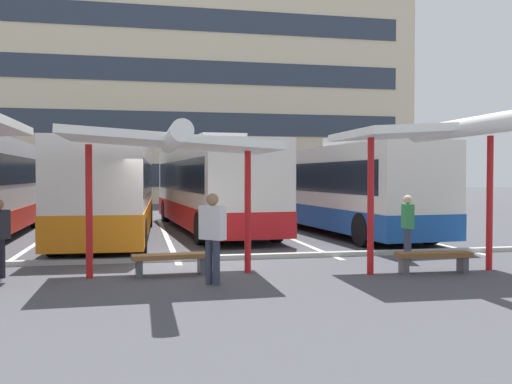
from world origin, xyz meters
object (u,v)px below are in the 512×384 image
Objects in this scene: coach_bus_2 at (210,188)px; waiting_passenger_1 at (408,223)px; bench_2 at (171,259)px; waiting_shelter_1 at (171,144)px; coach_bus_3 at (337,189)px; waiting_passenger_3 at (213,231)px; waiting_shelter_2 at (438,134)px; bench_3 at (433,258)px; coach_bus_1 at (112,191)px.

waiting_passenger_1 is at bearing -67.01° from coach_bus_2.
bench_2 is at bearing -171.63° from waiting_passenger_1.
waiting_shelter_1 is 2.43m from bench_2.
coach_bus_3 is 11.05m from waiting_passenger_3.
waiting_shelter_2 is (-1.03, -9.16, 1.38)m from coach_bus_3.
bench_3 is at bearing -5.95° from waiting_shelter_1.
coach_bus_1 is 7.12× the size of bench_2.
coach_bus_1 is 9.12m from waiting_passenger_3.
coach_bus_1 reaches higher than waiting_shelter_2.
bench_2 is 5.92m from waiting_passenger_1.
coach_bus_2 is 11.41m from waiting_shelter_2.
waiting_shelter_1 is 2.89× the size of bench_2.
waiting_passenger_1 is at bearing -42.48° from coach_bus_1.
coach_bus_1 is at bearing 101.08° from waiting_shelter_1.
waiting_passenger_3 is at bearing -157.88° from waiting_passenger_1.
bench_3 is at bearing 90.00° from waiting_shelter_2.
coach_bus_2 is 2.84× the size of waiting_shelter_2.
bench_3 is at bearing 4.04° from waiting_passenger_3.
coach_bus_3 reaches higher than waiting_passenger_1.
bench_3 is (0.00, 0.16, -2.64)m from waiting_shelter_2.
coach_bus_3 is (8.14, 0.53, 0.02)m from coach_bus_1.
coach_bus_1 is 8.16m from coach_bus_3.
waiting_shelter_2 is (3.51, -10.78, 1.33)m from coach_bus_2.
coach_bus_3 is 7.52× the size of waiting_passenger_1.
coach_bus_1 is 4.19m from coach_bus_2.
coach_bus_2 reaches higher than bench_3.
coach_bus_3 is 9.32m from waiting_shelter_2.
waiting_shelter_2 is at bearing -90.00° from bench_3.
bench_3 is (-1.03, -9.01, -1.26)m from coach_bus_3.
coach_bus_2 reaches higher than waiting_passenger_3.
waiting_shelter_2 is at bearing -10.50° from bench_2.
bench_3 is at bearing -50.02° from coach_bus_1.
bench_2 is 1.58m from waiting_passenger_3.
bench_2 is 5.63m from bench_3.
coach_bus_1 is 11.27m from waiting_shelter_2.
coach_bus_3 is 6.94× the size of waiting_passenger_3.
waiting_passenger_1 is (0.26, 1.73, 0.60)m from bench_3.
waiting_passenger_1 is (7.37, -6.75, -0.64)m from coach_bus_1.
bench_2 is (1.55, -7.61, -1.24)m from coach_bus_1.
waiting_passenger_1 is at bearing 22.12° from waiting_passenger_3.
coach_bus_2 is at bearing 78.46° from waiting_shelter_1.
waiting_shelter_2 is at bearing -71.95° from coach_bus_2.
waiting_passenger_1 is (3.77, -8.89, -0.71)m from coach_bus_2.
waiting_passenger_3 is (0.73, -0.92, -1.72)m from waiting_shelter_1.
coach_bus_3 is 7.38× the size of bench_3.
coach_bus_3 is at bearing 57.89° from waiting_passenger_3.
waiting_passenger_3 is at bearing -96.86° from coach_bus_2.
coach_bus_3 reaches higher than waiting_passenger_3.
coach_bus_1 is at bearing 101.50° from bench_2.
coach_bus_3 is 2.79× the size of waiting_shelter_2.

